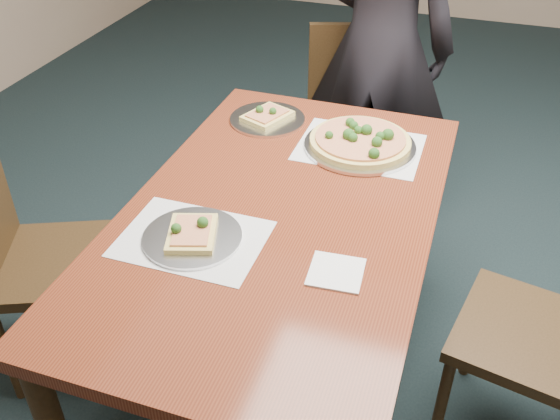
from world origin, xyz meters
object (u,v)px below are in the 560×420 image
(dining_table, at_px, (280,234))
(slice_plate_far, at_px, (267,118))
(chair_far, at_px, (354,116))
(pizza_pan, at_px, (360,142))
(slice_plate_near, at_px, (192,235))
(diner, at_px, (380,46))
(chair_left, at_px, (30,250))

(dining_table, height_order, slice_plate_far, slice_plate_far)
(chair_far, height_order, pizza_pan, chair_far)
(dining_table, bearing_deg, slice_plate_near, -131.66)
(chair_far, bearing_deg, slice_plate_near, -115.85)
(diner, relative_size, pizza_pan, 4.46)
(chair_far, height_order, diner, diner)
(chair_far, xyz_separation_m, chair_left, (-0.80, -1.29, 0.00))
(pizza_pan, bearing_deg, diner, 96.37)
(pizza_pan, relative_size, slice_plate_far, 1.38)
(chair_left, bearing_deg, dining_table, -101.72)
(slice_plate_far, bearing_deg, dining_table, -66.52)
(diner, relative_size, slice_plate_near, 6.15)
(diner, bearing_deg, dining_table, 88.50)
(dining_table, distance_m, chair_left, 0.85)
(pizza_pan, height_order, slice_plate_near, pizza_pan)
(diner, distance_m, pizza_pan, 0.69)
(pizza_pan, bearing_deg, chair_left, -147.47)
(chair_left, height_order, diner, diner)
(chair_left, height_order, slice_plate_far, chair_left)
(diner, height_order, slice_plate_near, diner)
(chair_far, bearing_deg, chair_left, -140.54)
(dining_table, bearing_deg, chair_far, 91.09)
(chair_left, relative_size, diner, 0.53)
(chair_far, relative_size, chair_left, 1.00)
(dining_table, bearing_deg, pizza_pan, 72.05)
(slice_plate_near, bearing_deg, slice_plate_far, 93.28)
(diner, bearing_deg, pizza_pan, 98.27)
(diner, xyz_separation_m, slice_plate_far, (-0.30, -0.59, -0.10))
(chair_left, bearing_deg, pizza_pan, -81.18)
(dining_table, height_order, pizza_pan, pizza_pan)
(chair_far, distance_m, chair_left, 1.52)
(chair_left, xyz_separation_m, slice_plate_near, (0.64, -0.04, 0.25))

